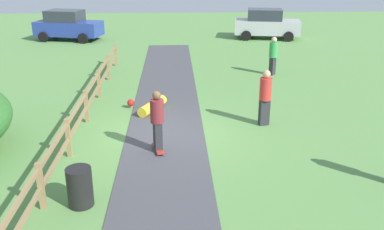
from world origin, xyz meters
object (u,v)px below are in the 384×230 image
(trash_bin, at_px, (80,187))
(skater_riding, at_px, (157,118))
(bystander_green, at_px, (273,54))
(parked_car_blue, at_px, (68,25))
(parked_car_silver, at_px, (267,24))
(skater_fallen, at_px, (151,106))
(bystander_red, at_px, (265,95))

(trash_bin, height_order, skater_riding, skater_riding)
(bystander_green, height_order, parked_car_blue, parked_car_blue)
(bystander_green, height_order, parked_car_silver, parked_car_silver)
(skater_fallen, bearing_deg, parked_car_blue, 113.46)
(trash_bin, bearing_deg, skater_fallen, 78.21)
(trash_bin, bearing_deg, bystander_green, 58.18)
(skater_fallen, bearing_deg, trash_bin, -101.79)
(bystander_green, bearing_deg, trash_bin, -121.82)
(skater_riding, height_order, bystander_green, skater_riding)
(skater_riding, bearing_deg, bystander_green, 57.96)
(skater_fallen, xyz_separation_m, bystander_red, (3.74, -1.45, 0.82))
(parked_car_blue, bearing_deg, trash_bin, -76.56)
(bystander_red, height_order, parked_car_blue, parked_car_blue)
(bystander_green, relative_size, parked_car_blue, 0.39)
(trash_bin, relative_size, parked_car_blue, 0.20)
(skater_riding, xyz_separation_m, bystander_green, (5.02, 8.02, -0.03))
(parked_car_blue, bearing_deg, skater_riding, -69.67)
(parked_car_blue, bearing_deg, bystander_red, -57.47)
(bystander_red, bearing_deg, parked_car_blue, 122.53)
(bystander_green, bearing_deg, skater_fallen, -138.92)
(bystander_green, relative_size, bystander_red, 0.96)
(trash_bin, bearing_deg, parked_car_silver, 67.40)
(skater_fallen, xyz_separation_m, bystander_green, (5.38, 4.69, 0.77))
(trash_bin, height_order, parked_car_blue, parked_car_blue)
(bystander_green, distance_m, parked_car_silver, 9.24)
(skater_riding, xyz_separation_m, parked_car_blue, (-6.34, 17.12, -0.04))
(skater_fallen, bearing_deg, bystander_green, 41.08)
(bystander_red, bearing_deg, skater_fallen, 158.76)
(bystander_green, distance_m, parked_car_blue, 14.56)
(bystander_red, xyz_separation_m, parked_car_silver, (3.25, 15.24, -0.06))
(skater_fallen, relative_size, bystander_red, 0.84)
(skater_riding, bearing_deg, parked_car_blue, 110.33)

